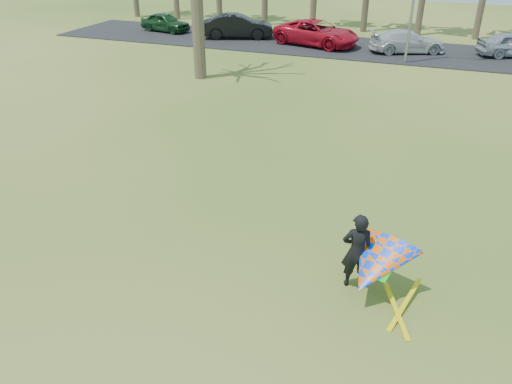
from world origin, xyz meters
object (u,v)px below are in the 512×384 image
(kite_flyer, at_px, (372,263))
(car_3, at_px, (407,41))
(car_0, at_px, (165,22))
(car_2, at_px, (317,33))
(car_1, at_px, (238,26))

(kite_flyer, bearing_deg, car_3, 93.63)
(car_3, xyz_separation_m, kite_flyer, (1.55, -24.47, 0.12))
(car_0, relative_size, car_2, 0.68)
(car_1, relative_size, car_2, 0.86)
(car_0, distance_m, car_3, 17.86)
(car_2, bearing_deg, car_0, 102.46)
(car_2, height_order, kite_flyer, kite_flyer)
(car_3, relative_size, kite_flyer, 1.97)
(car_0, relative_size, kite_flyer, 1.64)
(car_1, height_order, kite_flyer, kite_flyer)
(car_0, relative_size, car_3, 0.83)
(car_0, relative_size, car_1, 0.79)
(car_2, distance_m, kite_flyer, 25.64)
(car_1, height_order, car_3, car_1)
(car_0, xyz_separation_m, car_1, (6.09, -0.38, 0.15))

